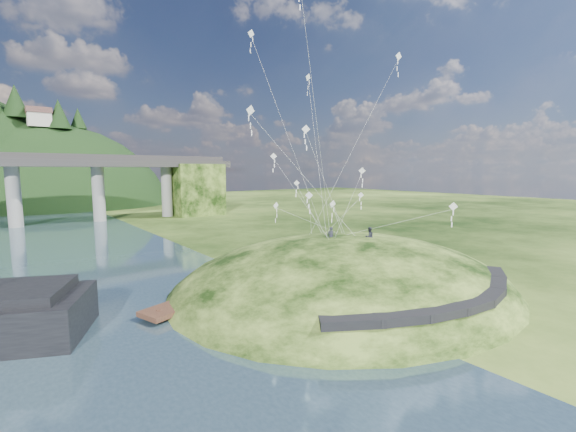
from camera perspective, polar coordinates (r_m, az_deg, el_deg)
ground at (r=32.83m, az=0.74°, el=-13.76°), size 320.00×320.00×0.00m
grass_hill at (r=39.76m, az=8.29°, el=-12.39°), size 36.00×32.00×13.00m
footpath at (r=31.49m, az=23.33°, el=-11.24°), size 22.29×5.84×0.83m
wooden_dock at (r=36.52m, az=-9.86°, el=-10.88°), size 15.87×7.27×1.13m
kite_flyers at (r=38.79m, az=10.23°, el=-1.61°), size 4.17×2.92×1.99m
kite_swarm at (r=39.80m, az=5.59°, el=10.60°), size 19.29×15.41×19.69m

